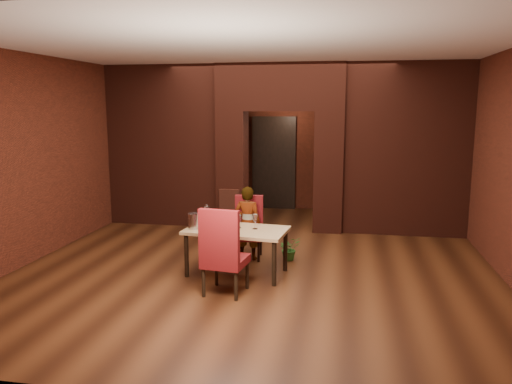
# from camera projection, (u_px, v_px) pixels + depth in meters

# --- Properties ---
(floor) EXTENTS (8.00, 8.00, 0.00)m
(floor) POSITION_uv_depth(u_px,v_px,m) (262.00, 258.00, 8.00)
(floor) COLOR #452311
(floor) RESTS_ON ground
(ceiling) EXTENTS (7.00, 8.00, 0.04)m
(ceiling) POSITION_uv_depth(u_px,v_px,m) (263.00, 52.00, 7.45)
(ceiling) COLOR silver
(ceiling) RESTS_ON ground
(wall_back) EXTENTS (7.00, 0.04, 3.20)m
(wall_back) POSITION_uv_depth(u_px,v_px,m) (291.00, 141.00, 11.60)
(wall_back) COLOR maroon
(wall_back) RESTS_ON ground
(wall_front) EXTENTS (7.00, 0.04, 3.20)m
(wall_front) POSITION_uv_depth(u_px,v_px,m) (175.00, 212.00, 3.85)
(wall_front) COLOR maroon
(wall_front) RESTS_ON ground
(wall_left) EXTENTS (0.04, 8.00, 3.20)m
(wall_left) POSITION_uv_depth(u_px,v_px,m) (57.00, 154.00, 8.35)
(wall_left) COLOR maroon
(wall_left) RESTS_ON ground
(wall_right) EXTENTS (0.04, 8.00, 3.20)m
(wall_right) POSITION_uv_depth(u_px,v_px,m) (504.00, 163.00, 7.10)
(wall_right) COLOR maroon
(wall_right) RESTS_ON ground
(pillar_left) EXTENTS (0.55, 0.55, 2.30)m
(pillar_left) POSITION_uv_depth(u_px,v_px,m) (232.00, 170.00, 9.91)
(pillar_left) COLOR maroon
(pillar_left) RESTS_ON ground
(pillar_right) EXTENTS (0.55, 0.55, 2.30)m
(pillar_right) POSITION_uv_depth(u_px,v_px,m) (329.00, 172.00, 9.57)
(pillar_right) COLOR maroon
(pillar_right) RESTS_ON ground
(lintel) EXTENTS (2.45, 0.55, 0.90)m
(lintel) POSITION_uv_depth(u_px,v_px,m) (280.00, 87.00, 9.47)
(lintel) COLOR maroon
(lintel) RESTS_ON ground
(wing_wall_left) EXTENTS (2.28, 0.35, 3.20)m
(wing_wall_left) POSITION_uv_depth(u_px,v_px,m) (164.00, 146.00, 10.09)
(wing_wall_left) COLOR maroon
(wing_wall_left) RESTS_ON ground
(wing_wall_right) EXTENTS (2.28, 0.35, 3.20)m
(wing_wall_right) POSITION_uv_depth(u_px,v_px,m) (406.00, 150.00, 9.24)
(wing_wall_right) COLOR maroon
(wing_wall_right) RESTS_ON ground
(vent_panel) EXTENTS (0.40, 0.03, 0.50)m
(vent_panel) POSITION_uv_depth(u_px,v_px,m) (229.00, 202.00, 9.73)
(vent_panel) COLOR #9C432D
(vent_panel) RESTS_ON ground
(rear_door) EXTENTS (0.90, 0.08, 2.10)m
(rear_door) POSITION_uv_depth(u_px,v_px,m) (274.00, 164.00, 11.71)
(rear_door) COLOR black
(rear_door) RESTS_ON ground
(rear_door_frame) EXTENTS (1.02, 0.04, 2.22)m
(rear_door_frame) POSITION_uv_depth(u_px,v_px,m) (274.00, 164.00, 11.67)
(rear_door_frame) COLOR black
(rear_door_frame) RESTS_ON ground
(dining_table) EXTENTS (1.50, 0.95, 0.67)m
(dining_table) POSITION_uv_depth(u_px,v_px,m) (237.00, 251.00, 7.19)
(dining_table) COLOR tan
(dining_table) RESTS_ON ground
(chair_far) EXTENTS (0.49, 0.49, 0.99)m
(chair_far) POSITION_uv_depth(u_px,v_px,m) (248.00, 228.00, 7.90)
(chair_far) COLOR maroon
(chair_far) RESTS_ON ground
(chair_near) EXTENTS (0.58, 0.58, 1.15)m
(chair_near) POSITION_uv_depth(u_px,v_px,m) (225.00, 250.00, 6.41)
(chair_near) COLOR maroon
(chair_near) RESTS_ON ground
(person_seated) EXTENTS (0.45, 0.32, 1.17)m
(person_seated) POSITION_uv_depth(u_px,v_px,m) (248.00, 223.00, 7.85)
(person_seated) COLOR beige
(person_seated) RESTS_ON ground
(wine_glass_a) EXTENTS (0.09, 0.09, 0.23)m
(wine_glass_a) POSITION_uv_depth(u_px,v_px,m) (232.00, 221.00, 7.14)
(wine_glass_a) COLOR white
(wine_glass_a) RESTS_ON dining_table
(wine_glass_b) EXTENTS (0.08, 0.08, 0.19)m
(wine_glass_b) POSITION_uv_depth(u_px,v_px,m) (239.00, 221.00, 7.19)
(wine_glass_b) COLOR white
(wine_glass_b) RESTS_ON dining_table
(wine_glass_c) EXTENTS (0.09, 0.09, 0.21)m
(wine_glass_c) POSITION_uv_depth(u_px,v_px,m) (255.00, 222.00, 7.10)
(wine_glass_c) COLOR silver
(wine_glass_c) RESTS_ON dining_table
(tasting_sheet) EXTENTS (0.31, 0.25, 0.00)m
(tasting_sheet) POSITION_uv_depth(u_px,v_px,m) (221.00, 229.00, 7.08)
(tasting_sheet) COLOR silver
(tasting_sheet) RESTS_ON dining_table
(wine_bucket) EXTENTS (0.18, 0.18, 0.22)m
(wine_bucket) POSITION_uv_depth(u_px,v_px,m) (194.00, 221.00, 7.13)
(wine_bucket) COLOR #B0B0B7
(wine_bucket) RESTS_ON dining_table
(water_bottle) EXTENTS (0.08, 0.08, 0.33)m
(water_bottle) POSITION_uv_depth(u_px,v_px,m) (207.00, 216.00, 7.22)
(water_bottle) COLOR white
(water_bottle) RESTS_ON dining_table
(potted_plant) EXTENTS (0.44, 0.43, 0.38)m
(potted_plant) POSITION_uv_depth(u_px,v_px,m) (289.00, 248.00, 7.85)
(potted_plant) COLOR #2A6524
(potted_plant) RESTS_ON ground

